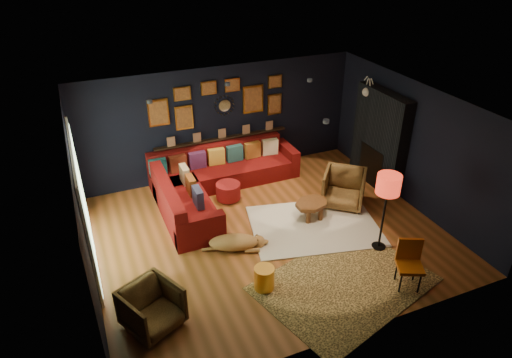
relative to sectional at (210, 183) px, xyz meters
name	(u,v)px	position (x,y,z in m)	size (l,w,h in m)	color
floor	(269,233)	(0.61, -1.81, -0.32)	(6.50, 6.50, 0.00)	#9C562C
room_walls	(270,161)	(0.61, -1.81, 1.27)	(6.50, 6.50, 6.50)	black
sectional	(210,183)	(0.00, 0.00, 0.00)	(3.41, 2.69, 0.86)	maroon
ledge	(222,138)	(0.61, 0.87, 0.60)	(3.20, 0.12, 0.04)	black
gallery_wall	(220,102)	(0.60, 0.91, 1.48)	(3.15, 0.04, 1.02)	gold
sunburst_mirror	(224,105)	(0.71, 0.91, 1.38)	(0.47, 0.16, 0.47)	silver
fireplace	(379,142)	(3.71, -0.91, 0.70)	(0.31, 1.60, 2.20)	black
deer_head	(373,91)	(3.75, -0.41, 1.73)	(0.50, 0.28, 0.45)	white
sliding_door	(84,205)	(-2.60, -1.21, 0.78)	(0.06, 2.80, 2.20)	white
ceiling_spots	(253,95)	(0.61, -1.01, 2.24)	(3.30, 2.50, 0.06)	black
shag_rug	(314,226)	(1.54, -1.96, -0.31)	(2.49, 1.81, 0.03)	silver
leopard_rug	(344,283)	(1.20, -3.61, -0.31)	(2.79, 2.00, 0.02)	#DDB565
coffee_table	(312,205)	(1.61, -1.69, 0.01)	(0.88, 0.76, 0.37)	brown
pouf	(228,191)	(0.32, -0.31, -0.11)	(0.53, 0.53, 0.35)	maroon
armchair_left	(152,306)	(-1.94, -3.27, 0.07)	(0.76, 0.71, 0.78)	#AE7A3C
armchair_right	(344,187)	(2.51, -1.46, 0.11)	(0.84, 0.78, 0.86)	#AE7A3C
gold_stool	(264,278)	(-0.09, -3.18, -0.11)	(0.34, 0.34, 0.42)	gold
orange_chair	(409,260)	(2.15, -3.99, 0.18)	(0.54, 0.54, 0.86)	black
floor_lamp	(388,188)	(2.33, -3.01, 0.97)	(0.43, 0.43, 1.55)	black
dog	(234,240)	(-0.19, -2.01, -0.11)	(1.26, 0.62, 0.40)	tan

